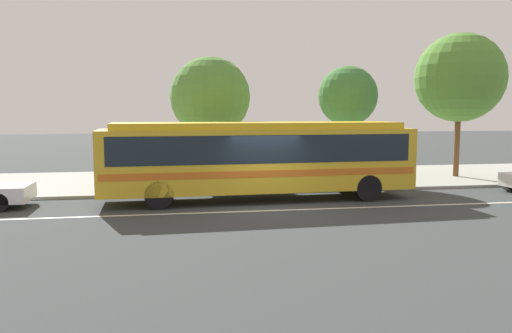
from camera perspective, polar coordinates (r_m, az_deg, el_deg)
name	(u,v)px	position (r m, az deg, el deg)	size (l,w,h in m)	color
ground_plane	(266,206)	(18.09, 1.09, -4.48)	(120.00, 120.00, 0.00)	#363A3B
sidewalk_slab	(240,180)	(24.58, -1.84, -1.48)	(60.00, 8.00, 0.12)	#9DA096
lane_stripe_center	(270,211)	(17.32, 1.59, -4.96)	(56.00, 0.16, 0.01)	silver
transit_bus	(259,155)	(19.15, 0.31, 1.29)	(11.75, 2.95, 2.94)	gold
pedestrian_waiting_near_sign	(148,163)	(22.12, -12.06, 0.43)	(0.37, 0.37, 1.79)	#1F244D
pedestrian_walking_along_curb	(359,164)	(22.18, 11.52, 0.23)	(0.47, 0.47, 1.66)	#2C3935
bus_stop_sign	(344,149)	(21.99, 9.79, 1.95)	(0.16, 0.43, 2.55)	gray
street_tree_near_stop	(210,97)	(23.63, -5.13, 7.75)	(3.67, 3.67, 5.72)	brown
street_tree_mid_block	(348,97)	(24.57, 10.27, 7.73)	(2.81, 2.81, 5.35)	brown
street_tree_far_end	(460,78)	(27.18, 21.89, 9.21)	(4.35, 4.35, 7.04)	brown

